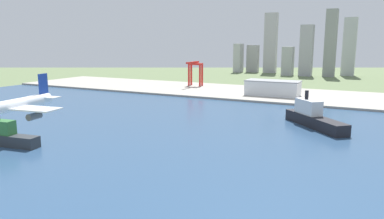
{
  "coord_description": "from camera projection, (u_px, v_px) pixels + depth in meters",
  "views": [
    {
      "loc": [
        100.66,
        18.66,
        68.89
      ],
      "look_at": [
        7.09,
        201.69,
        30.61
      ],
      "focal_mm": 33.88,
      "sensor_mm": 36.0,
      "label": 1
    }
  ],
  "objects": [
    {
      "name": "ground_plane",
      "position": [
        238.0,
        126.0,
        303.93
      ],
      "size": [
        2400.0,
        2400.0,
        0.0
      ],
      "primitive_type": "plane",
      "color": "#60724B"
    },
    {
      "name": "water_bay",
      "position": [
        208.0,
        143.0,
        251.4
      ],
      "size": [
        840.0,
        360.0,
        0.15
      ],
      "primitive_type": "cube",
      "color": "#2D4C70",
      "rests_on": "ground"
    },
    {
      "name": "industrial_pier",
      "position": [
        288.0,
        95.0,
        470.02
      ],
      "size": [
        840.0,
        140.0,
        2.5
      ],
      "primitive_type": "cube",
      "color": "#A29C90",
      "rests_on": "ground"
    },
    {
      "name": "airplane_landing",
      "position": [
        7.0,
        107.0,
        133.99
      ],
      "size": [
        39.45,
        46.95,
        15.11
      ],
      "color": "white"
    },
    {
      "name": "container_barge",
      "position": [
        5.0,
        136.0,
        244.07
      ],
      "size": [
        49.87,
        16.05,
        23.31
      ],
      "color": "#2D3338",
      "rests_on": "water_bay"
    },
    {
      "name": "cargo_ship",
      "position": [
        313.0,
        117.0,
        299.16
      ],
      "size": [
        57.69,
        60.96,
        28.66
      ],
      "color": "black",
      "rests_on": "water_bay"
    },
    {
      "name": "port_crane_red",
      "position": [
        195.0,
        68.0,
        554.88
      ],
      "size": [
        21.35,
        39.23,
        37.63
      ],
      "color": "red",
      "rests_on": "industrial_pier"
    },
    {
      "name": "warehouse_main",
      "position": [
        273.0,
        88.0,
        457.19
      ],
      "size": [
        67.11,
        29.7,
        19.11
      ],
      "color": "white",
      "rests_on": "industrial_pier"
    },
    {
      "name": "distant_skyline",
      "position": [
        300.0,
        50.0,
        769.18
      ],
      "size": [
        254.32,
        72.3,
        133.31
      ],
      "color": "#AEAFB3",
      "rests_on": "ground"
    }
  ]
}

